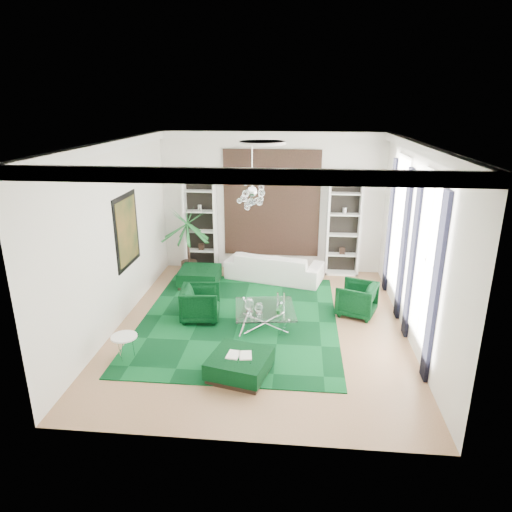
# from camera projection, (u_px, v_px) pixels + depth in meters

# --- Properties ---
(floor) EXTENTS (6.00, 7.00, 0.02)m
(floor) POSITION_uv_depth(u_px,v_px,m) (260.00, 326.00, 9.69)
(floor) COLOR #A67B57
(floor) RESTS_ON ground
(ceiling) EXTENTS (6.00, 7.00, 0.02)m
(ceiling) POSITION_uv_depth(u_px,v_px,m) (261.00, 142.00, 8.47)
(ceiling) COLOR white
(ceiling) RESTS_ON ground
(wall_back) EXTENTS (6.00, 0.02, 3.80)m
(wall_back) POSITION_uv_depth(u_px,v_px,m) (272.00, 203.00, 12.39)
(wall_back) COLOR white
(wall_back) RESTS_ON ground
(wall_front) EXTENTS (6.00, 0.02, 3.80)m
(wall_front) POSITION_uv_depth(u_px,v_px,m) (237.00, 320.00, 5.77)
(wall_front) COLOR white
(wall_front) RESTS_ON ground
(wall_left) EXTENTS (0.02, 7.00, 3.80)m
(wall_left) POSITION_uv_depth(u_px,v_px,m) (115.00, 236.00, 9.35)
(wall_left) COLOR white
(wall_left) RESTS_ON ground
(wall_right) EXTENTS (0.02, 7.00, 3.80)m
(wall_right) POSITION_uv_depth(u_px,v_px,m) (416.00, 244.00, 8.81)
(wall_right) COLOR white
(wall_right) RESTS_ON ground
(crown_molding) EXTENTS (6.00, 7.00, 0.18)m
(crown_molding) POSITION_uv_depth(u_px,v_px,m) (261.00, 148.00, 8.50)
(crown_molding) COLOR white
(crown_molding) RESTS_ON ceiling
(ceiling_medallion) EXTENTS (0.90, 0.90, 0.05)m
(ceiling_medallion) POSITION_uv_depth(u_px,v_px,m) (262.00, 143.00, 8.76)
(ceiling_medallion) COLOR white
(ceiling_medallion) RESTS_ON ceiling
(tapestry) EXTENTS (2.50, 0.06, 2.80)m
(tapestry) POSITION_uv_depth(u_px,v_px,m) (272.00, 204.00, 12.34)
(tapestry) COLOR black
(tapestry) RESTS_ON wall_back
(shelving_left) EXTENTS (0.90, 0.38, 2.80)m
(shelving_left) POSITION_uv_depth(u_px,v_px,m) (200.00, 221.00, 12.53)
(shelving_left) COLOR white
(shelving_left) RESTS_ON floor
(shelving_right) EXTENTS (0.90, 0.38, 2.80)m
(shelving_right) POSITION_uv_depth(u_px,v_px,m) (344.00, 225.00, 12.18)
(shelving_right) COLOR white
(shelving_right) RESTS_ON floor
(painting) EXTENTS (0.04, 1.30, 1.60)m
(painting) POSITION_uv_depth(u_px,v_px,m) (127.00, 231.00, 9.93)
(painting) COLOR black
(painting) RESTS_ON wall_left
(window_near) EXTENTS (0.03, 1.10, 2.90)m
(window_near) POSITION_uv_depth(u_px,v_px,m) (427.00, 260.00, 7.96)
(window_near) COLOR white
(window_near) RESTS_ON wall_right
(curtain_near_a) EXTENTS (0.07, 0.30, 3.25)m
(curtain_near_a) POSITION_uv_depth(u_px,v_px,m) (435.00, 290.00, 7.31)
(curtain_near_a) COLOR black
(curtain_near_a) RESTS_ON floor
(curtain_near_b) EXTENTS (0.07, 0.30, 3.25)m
(curtain_near_b) POSITION_uv_depth(u_px,v_px,m) (413.00, 259.00, 8.78)
(curtain_near_b) COLOR black
(curtain_near_b) RESTS_ON floor
(window_far) EXTENTS (0.03, 1.10, 2.90)m
(window_far) POSITION_uv_depth(u_px,v_px,m) (399.00, 225.00, 10.22)
(window_far) COLOR white
(window_far) RESTS_ON wall_right
(curtain_far_a) EXTENTS (0.07, 0.30, 3.25)m
(curtain_far_a) POSITION_uv_depth(u_px,v_px,m) (404.00, 246.00, 9.57)
(curtain_far_a) COLOR black
(curtain_far_a) RESTS_ON floor
(curtain_far_b) EXTENTS (0.07, 0.30, 3.25)m
(curtain_far_b) POSITION_uv_depth(u_px,v_px,m) (390.00, 226.00, 11.04)
(curtain_far_b) COLOR black
(curtain_far_b) RESTS_ON floor
(rug) EXTENTS (4.20, 5.00, 0.02)m
(rug) POSITION_uv_depth(u_px,v_px,m) (239.00, 319.00, 9.96)
(rug) COLOR black
(rug) RESTS_ON floor
(sofa) EXTENTS (2.68, 1.56, 0.73)m
(sofa) POSITION_uv_depth(u_px,v_px,m) (274.00, 266.00, 12.12)
(sofa) COLOR white
(sofa) RESTS_ON floor
(armchair_left) EXTENTS (0.90, 0.88, 0.75)m
(armchair_left) POSITION_uv_depth(u_px,v_px,m) (201.00, 303.00, 9.87)
(armchair_left) COLOR black
(armchair_left) RESTS_ON floor
(armchair_right) EXTENTS (1.04, 1.02, 0.74)m
(armchair_right) POSITION_uv_depth(u_px,v_px,m) (357.00, 299.00, 10.10)
(armchair_right) COLOR black
(armchair_right) RESTS_ON floor
(coffee_table) EXTENTS (1.38, 1.38, 0.42)m
(coffee_table) POSITION_uv_depth(u_px,v_px,m) (265.00, 318.00, 9.58)
(coffee_table) COLOR white
(coffee_table) RESTS_ON floor
(ottoman_side) EXTENTS (1.00, 1.00, 0.44)m
(ottoman_side) POSITION_uv_depth(u_px,v_px,m) (200.00, 277.00, 11.77)
(ottoman_side) COLOR black
(ottoman_side) RESTS_ON floor
(ottoman_front) EXTENTS (1.17, 1.17, 0.39)m
(ottoman_front) POSITION_uv_depth(u_px,v_px,m) (240.00, 365.00, 7.87)
(ottoman_front) COLOR black
(ottoman_front) RESTS_ON floor
(book) EXTENTS (0.44, 0.29, 0.03)m
(book) POSITION_uv_depth(u_px,v_px,m) (239.00, 355.00, 7.81)
(book) COLOR white
(book) RESTS_ON ottoman_front
(side_table) EXTENTS (0.56, 0.56, 0.46)m
(side_table) POSITION_uv_depth(u_px,v_px,m) (125.00, 348.00, 8.37)
(side_table) COLOR white
(side_table) RESTS_ON floor
(palm) EXTENTS (1.51, 1.51, 2.37)m
(palm) POSITION_uv_depth(u_px,v_px,m) (188.00, 233.00, 12.16)
(palm) COLOR #1E672D
(palm) RESTS_ON floor
(chandelier) EXTENTS (1.06, 1.06, 0.74)m
(chandelier) POSITION_uv_depth(u_px,v_px,m) (252.00, 192.00, 8.91)
(chandelier) COLOR white
(chandelier) RESTS_ON ceiling
(table_plant) EXTENTS (0.16, 0.15, 0.24)m
(table_plant) POSITION_uv_depth(u_px,v_px,m) (279.00, 309.00, 9.21)
(table_plant) COLOR #1E672D
(table_plant) RESTS_ON coffee_table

